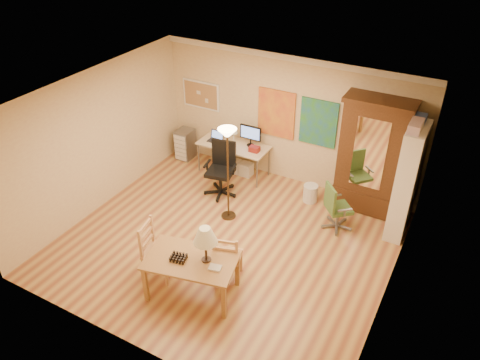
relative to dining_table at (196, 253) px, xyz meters
The scene contains 16 objects.
floor 1.50m from the dining_table, 99.43° to the left, with size 5.50×5.50×0.00m, color brown.
crown_molding 4.14m from the dining_table, 93.19° to the left, with size 5.50×0.08×0.12m, color white.
corkboard 4.40m from the dining_table, 121.29° to the left, with size 0.90×0.04×0.62m, color #9E7B4A.
art_panel_left 3.79m from the dining_table, 97.01° to the left, with size 0.80×0.04×1.00m, color gold.
art_panel_right 3.79m from the dining_table, 83.18° to the left, with size 0.75×0.04×0.95m, color #23658E.
dining_table is the anchor object (origin of this frame).
ladder_chair_back 0.68m from the dining_table, 65.54° to the left, with size 0.51×0.50×0.89m.
ladder_chair_left 0.85m from the dining_table, behind, with size 0.53×0.55×1.01m.
torchiere_lamp 2.12m from the dining_table, 106.41° to the left, with size 0.34×0.34×1.86m.
computer_desk 3.63m from the dining_table, 109.97° to the left, with size 1.52×0.67×1.15m.
office_chair_black 2.83m from the dining_table, 113.26° to the left, with size 0.68×0.68×1.11m.
office_chair_green 2.95m from the dining_table, 62.72° to the left, with size 0.60×0.60×0.93m.
drawer_cart 4.30m from the dining_table, 126.86° to the left, with size 0.35×0.42×0.69m.
armoire 3.84m from the dining_table, 65.30° to the left, with size 1.24×0.59×2.27m.
bookshelf 3.84m from the dining_table, 52.40° to the left, with size 0.31×0.84×2.09m.
wastebin 3.28m from the dining_table, 79.16° to the left, with size 0.29×0.29×0.36m, color silver.
Camera 1 is at (3.26, -5.49, 5.41)m, focal length 35.00 mm.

